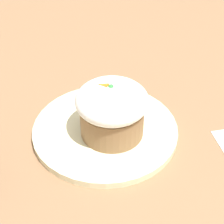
# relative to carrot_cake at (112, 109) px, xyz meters

# --- Properties ---
(ground_plane) EXTENTS (4.00, 4.00, 0.00)m
(ground_plane) POSITION_rel_carrot_cake_xyz_m (0.01, -0.01, -0.05)
(ground_plane) COLOR #846042
(dessert_plate) EXTENTS (0.22, 0.22, 0.01)m
(dessert_plate) POSITION_rel_carrot_cake_xyz_m (0.01, -0.01, -0.05)
(dessert_plate) COLOR beige
(dessert_plate) RESTS_ON ground_plane
(carrot_cake) EXTENTS (0.11, 0.11, 0.09)m
(carrot_cake) POSITION_rel_carrot_cake_xyz_m (0.00, 0.00, 0.00)
(carrot_cake) COLOR olive
(carrot_cake) RESTS_ON dessert_plate
(spoon) EXTENTS (0.11, 0.09, 0.01)m
(spoon) POSITION_rel_carrot_cake_xyz_m (0.01, -0.03, -0.04)
(spoon) COLOR silver
(spoon) RESTS_ON dessert_plate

